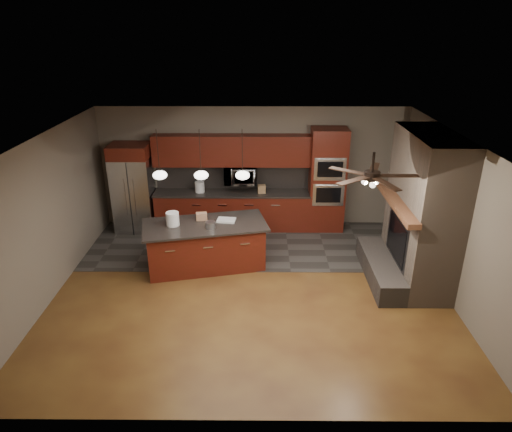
{
  "coord_description": "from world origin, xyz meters",
  "views": [
    {
      "loc": [
        0.15,
        -7.17,
        4.54
      ],
      "look_at": [
        0.09,
        0.6,
        1.2
      ],
      "focal_mm": 32.0,
      "sensor_mm": 36.0,
      "label": 1
    }
  ],
  "objects_px": {
    "refrigerator": "(133,188)",
    "white_bucket": "(173,219)",
    "paint_can": "(211,225)",
    "oven_tower": "(327,180)",
    "microwave": "(241,175)",
    "cardboard_box": "(202,216)",
    "counter_box": "(262,189)",
    "counter_bucket": "(200,187)",
    "kitchen_island": "(206,245)",
    "paint_tray": "(226,220)"
  },
  "relations": [
    {
      "from": "paint_can",
      "to": "paint_tray",
      "type": "height_order",
      "value": "paint_can"
    },
    {
      "from": "counter_bucket",
      "to": "refrigerator",
      "type": "bearing_deg",
      "value": -176.92
    },
    {
      "from": "kitchen_island",
      "to": "white_bucket",
      "type": "height_order",
      "value": "white_bucket"
    },
    {
      "from": "paint_tray",
      "to": "oven_tower",
      "type": "bearing_deg",
      "value": 44.2
    },
    {
      "from": "kitchen_island",
      "to": "counter_box",
      "type": "distance_m",
      "value": 2.18
    },
    {
      "from": "oven_tower",
      "to": "microwave",
      "type": "height_order",
      "value": "oven_tower"
    },
    {
      "from": "counter_bucket",
      "to": "counter_box",
      "type": "height_order",
      "value": "counter_bucket"
    },
    {
      "from": "counter_bucket",
      "to": "microwave",
      "type": "bearing_deg",
      "value": 3.04
    },
    {
      "from": "paint_tray",
      "to": "counter_box",
      "type": "xyz_separation_m",
      "value": [
        0.7,
        1.65,
        0.06
      ]
    },
    {
      "from": "microwave",
      "to": "kitchen_island",
      "type": "xyz_separation_m",
      "value": [
        -0.63,
        -1.9,
        -0.84
      ]
    },
    {
      "from": "microwave",
      "to": "cardboard_box",
      "type": "height_order",
      "value": "microwave"
    },
    {
      "from": "kitchen_island",
      "to": "counter_bucket",
      "type": "xyz_separation_m",
      "value": [
        -0.31,
        1.85,
        0.56
      ]
    },
    {
      "from": "oven_tower",
      "to": "refrigerator",
      "type": "distance_m",
      "value": 4.43
    },
    {
      "from": "paint_tray",
      "to": "refrigerator",
      "type": "bearing_deg",
      "value": 150.73
    },
    {
      "from": "microwave",
      "to": "counter_bucket",
      "type": "xyz_separation_m",
      "value": [
        -0.94,
        -0.05,
        -0.28
      ]
    },
    {
      "from": "oven_tower",
      "to": "microwave",
      "type": "distance_m",
      "value": 1.98
    },
    {
      "from": "oven_tower",
      "to": "counter_box",
      "type": "bearing_deg",
      "value": -178.36
    },
    {
      "from": "paint_can",
      "to": "counter_box",
      "type": "height_order",
      "value": "counter_box"
    },
    {
      "from": "microwave",
      "to": "white_bucket",
      "type": "bearing_deg",
      "value": -122.09
    },
    {
      "from": "oven_tower",
      "to": "kitchen_island",
      "type": "height_order",
      "value": "oven_tower"
    },
    {
      "from": "refrigerator",
      "to": "paint_can",
      "type": "bearing_deg",
      "value": -44.79
    },
    {
      "from": "refrigerator",
      "to": "white_bucket",
      "type": "distance_m",
      "value": 2.2
    },
    {
      "from": "cardboard_box",
      "to": "counter_bucket",
      "type": "xyz_separation_m",
      "value": [
        -0.23,
        1.63,
        0.03
      ]
    },
    {
      "from": "paint_can",
      "to": "refrigerator",
      "type": "bearing_deg",
      "value": 135.21
    },
    {
      "from": "refrigerator",
      "to": "counter_bucket",
      "type": "height_order",
      "value": "refrigerator"
    },
    {
      "from": "oven_tower",
      "to": "paint_can",
      "type": "relative_size",
      "value": 12.59
    },
    {
      "from": "refrigerator",
      "to": "paint_can",
      "type": "xyz_separation_m",
      "value": [
        1.96,
        -1.94,
        -0.04
      ]
    },
    {
      "from": "oven_tower",
      "to": "counter_bucket",
      "type": "xyz_separation_m",
      "value": [
        -2.92,
        0.01,
        -0.17
      ]
    },
    {
      "from": "oven_tower",
      "to": "counter_box",
      "type": "distance_m",
      "value": 1.5
    },
    {
      "from": "counter_box",
      "to": "white_bucket",
      "type": "bearing_deg",
      "value": -138.01
    },
    {
      "from": "counter_box",
      "to": "cardboard_box",
      "type": "bearing_deg",
      "value": -132.43
    },
    {
      "from": "white_bucket",
      "to": "counter_box",
      "type": "relative_size",
      "value": 1.39
    },
    {
      "from": "oven_tower",
      "to": "kitchen_island",
      "type": "distance_m",
      "value": 3.27
    },
    {
      "from": "counter_box",
      "to": "counter_bucket",
      "type": "bearing_deg",
      "value": 172.64
    },
    {
      "from": "microwave",
      "to": "counter_box",
      "type": "relative_size",
      "value": 3.84
    },
    {
      "from": "counter_bucket",
      "to": "paint_tray",
      "type": "bearing_deg",
      "value": -66.9
    },
    {
      "from": "paint_tray",
      "to": "counter_box",
      "type": "height_order",
      "value": "counter_box"
    },
    {
      "from": "paint_tray",
      "to": "paint_can",
      "type": "bearing_deg",
      "value": -123.25
    },
    {
      "from": "oven_tower",
      "to": "paint_tray",
      "type": "bearing_deg",
      "value": -142.41
    },
    {
      "from": "white_bucket",
      "to": "counter_bucket",
      "type": "bearing_deg",
      "value": 81.44
    },
    {
      "from": "cardboard_box",
      "to": "counter_box",
      "type": "relative_size",
      "value": 1.12
    },
    {
      "from": "microwave",
      "to": "paint_can",
      "type": "distance_m",
      "value": 2.15
    },
    {
      "from": "white_bucket",
      "to": "refrigerator",
      "type": "bearing_deg",
      "value": 123.8
    },
    {
      "from": "paint_can",
      "to": "white_bucket",
      "type": "bearing_deg",
      "value": 170.93
    },
    {
      "from": "paint_can",
      "to": "counter_bucket",
      "type": "bearing_deg",
      "value": 102.49
    },
    {
      "from": "refrigerator",
      "to": "paint_tray",
      "type": "bearing_deg",
      "value": -35.87
    },
    {
      "from": "oven_tower",
      "to": "cardboard_box",
      "type": "xyz_separation_m",
      "value": [
        -2.68,
        -1.62,
        -0.2
      ]
    },
    {
      "from": "microwave",
      "to": "cardboard_box",
      "type": "relative_size",
      "value": 3.41
    },
    {
      "from": "white_bucket",
      "to": "cardboard_box",
      "type": "bearing_deg",
      "value": 28.28
    },
    {
      "from": "counter_box",
      "to": "paint_can",
      "type": "bearing_deg",
      "value": -121.65
    }
  ]
}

